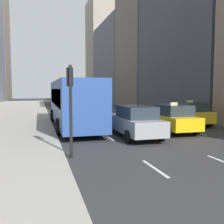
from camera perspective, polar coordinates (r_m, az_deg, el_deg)
The scene contains 8 objects.
sidewalk_left at distance 27.24m, azimuth -22.06°, elevation -0.86°, with size 8.00×66.00×0.15m, color #ADAAA3.
lane_markings at distance 24.00m, azimuth 0.22°, elevation -1.41°, with size 5.72×56.00×0.01m.
building_row_right at distance 39.66m, azimuth 9.03°, elevation 18.96°, with size 6.00×72.99×30.98m.
taxi_lead at distance 16.67m, azimuth 12.85°, elevation -1.33°, with size 2.02×4.40×1.87m.
taxi_second at distance 20.35m, azimuth 16.23°, elevation -0.28°, with size 2.02×4.40×1.87m.
sedan_black_near at distance 14.64m, azimuth 4.98°, elevation -2.02°, with size 2.02×4.99×1.77m.
city_bus at distance 18.74m, azimuth -8.55°, elevation 2.21°, with size 2.80×11.61×3.25m.
traffic_light_pole at distance 10.25m, azimuth -9.07°, elevation 3.42°, with size 0.24×0.42×3.60m.
Camera 1 is at (-3.93, 0.06, 2.68)m, focal length 42.00 mm.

